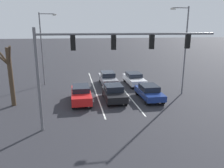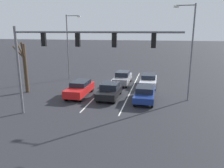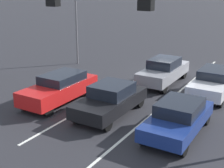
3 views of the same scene
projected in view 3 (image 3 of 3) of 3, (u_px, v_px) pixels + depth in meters
ground_plane at (169, 77)px, 20.98m from camera, size 240.00×240.00×0.00m
lane_stripe_left_divider at (177, 94)px, 17.80m from camera, size 0.12×17.86×0.01m
lane_stripe_center_divider at (127, 85)px, 19.37m from camera, size 0.12×17.86×0.01m
car_navy_leftlane_front at (178, 117)px, 12.85m from camera, size 1.81×4.32×1.41m
car_red_rightlane_front at (60, 88)px, 16.38m from camera, size 1.78×4.62×1.50m
car_black_midlane_front at (110, 99)px, 14.81m from camera, size 1.88×4.27×1.48m
car_gray_midlane_second at (164, 71)px, 19.42m from camera, size 1.76×4.71×1.59m
car_white_leftlane_second at (214, 81)px, 17.50m from camera, size 1.84×4.64×1.45m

